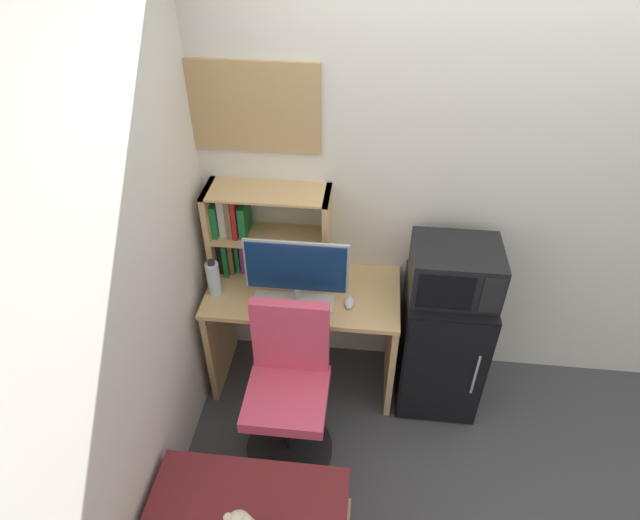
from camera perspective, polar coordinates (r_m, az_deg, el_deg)
wall_back at (r=3.16m, az=25.00°, el=6.27°), size 6.40×0.04×2.60m
wall_left at (r=2.01m, az=-26.20°, el=-14.67°), size 0.04×4.40×2.60m
desk at (r=3.23m, az=-1.72°, el=-6.48°), size 1.10×0.55×0.75m
hutch_bookshelf at (r=3.08m, az=-7.24°, el=3.06°), size 0.69×0.25×0.55m
monitor at (r=2.85m, az=-2.54°, el=-1.08°), size 0.56×0.19×0.41m
keyboard at (r=2.99m, az=-2.88°, el=-4.46°), size 0.45×0.14×0.02m
computer_mouse at (r=2.97m, az=3.14°, el=-4.52°), size 0.05×0.10×0.03m
water_bottle at (r=3.05m, az=-11.28°, el=-1.87°), size 0.07×0.07×0.22m
mini_fridge at (r=3.30m, az=12.72°, el=-8.70°), size 0.47×0.52×0.85m
microwave at (r=2.93m, az=14.20°, el=-1.06°), size 0.47×0.38×0.28m
desk_chair at (r=2.98m, az=-3.35°, el=-14.05°), size 0.49×0.49×0.97m
wall_corkboard at (r=2.84m, az=-7.76°, el=15.80°), size 0.75×0.02×0.47m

